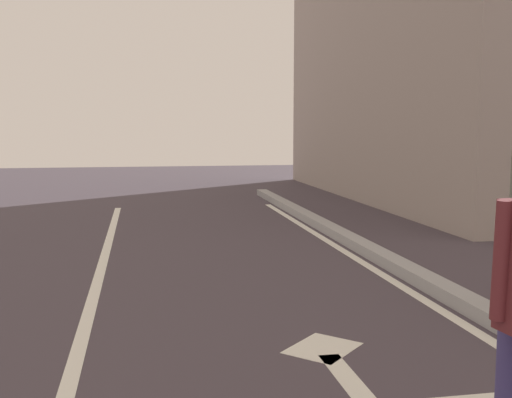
% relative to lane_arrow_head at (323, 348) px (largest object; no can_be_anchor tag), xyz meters
% --- Properties ---
extents(lane_arrow_stem, '(0.16, 1.40, 0.01)m').
position_rel_lane_arrow_head_xyz_m(lane_arrow_stem, '(0.00, -0.85, 0.00)').
color(lane_arrow_stem, silver).
rests_on(lane_arrow_stem, ground).
extents(lane_arrow_head, '(0.71, 0.71, 0.01)m').
position_rel_lane_arrow_head_xyz_m(lane_arrow_head, '(0.00, 0.00, 0.00)').
color(lane_arrow_head, silver).
rests_on(lane_arrow_head, ground).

